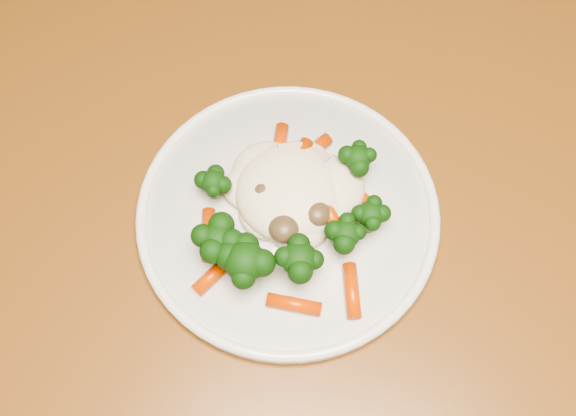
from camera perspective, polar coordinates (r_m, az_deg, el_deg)
The scene contains 3 objects.
dining_table at distance 0.75m, azimuth -4.47°, elevation -4.40°, with size 1.37×1.13×0.75m.
plate at distance 0.65m, azimuth 0.00°, elevation -0.56°, with size 0.27×0.27×0.01m, color white.
meal at distance 0.62m, azimuth -0.10°, elevation -0.33°, with size 0.18×0.18×0.05m.
Camera 1 is at (0.07, -0.12, 1.34)m, focal length 45.00 mm.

